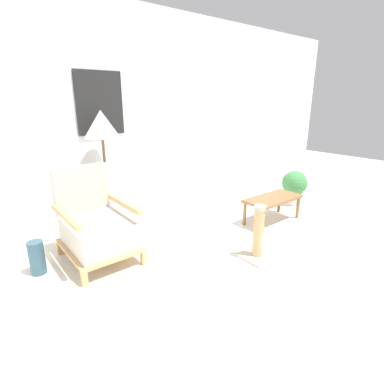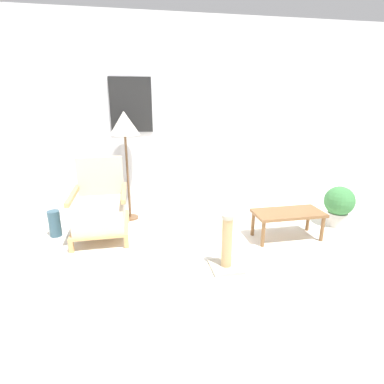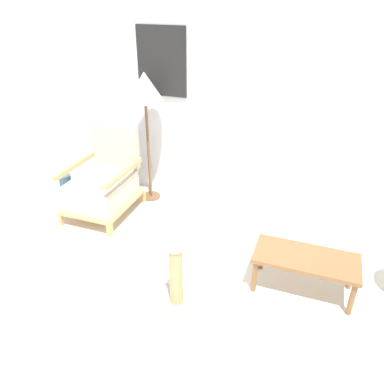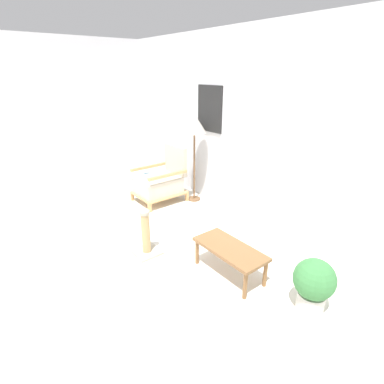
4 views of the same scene
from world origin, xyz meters
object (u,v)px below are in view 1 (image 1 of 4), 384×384
(scratching_post, at_px, (258,239))
(potted_plant, at_px, (294,186))
(armchair, at_px, (96,227))
(vase, at_px, (37,258))
(floor_lamp, at_px, (102,129))
(coffee_table, at_px, (273,201))

(scratching_post, bearing_deg, potted_plant, 22.75)
(armchair, xyz_separation_m, vase, (-0.57, 0.07, -0.18))
(armchair, bearing_deg, vase, 173.39)
(floor_lamp, relative_size, vase, 4.53)
(armchair, xyz_separation_m, scratching_post, (1.29, -1.05, -0.13))
(coffee_table, height_order, scratching_post, scratching_post)
(vase, xyz_separation_m, potted_plant, (3.64, -0.37, 0.14))
(potted_plant, bearing_deg, armchair, 174.44)
(armchair, bearing_deg, floor_lamp, 53.77)
(armchair, bearing_deg, scratching_post, -39.00)
(coffee_table, relative_size, potted_plant, 1.55)
(floor_lamp, distance_m, scratching_post, 2.08)
(potted_plant, relative_size, scratching_post, 0.92)
(floor_lamp, relative_size, potted_plant, 2.77)
(armchair, distance_m, vase, 0.60)
(coffee_table, distance_m, potted_plant, 0.89)
(armchair, relative_size, potted_plant, 1.73)
(armchair, relative_size, scratching_post, 1.60)
(coffee_table, xyz_separation_m, vase, (-2.78, 0.60, -0.13))
(floor_lamp, height_order, vase, floor_lamp)
(armchair, xyz_separation_m, floor_lamp, (0.34, 0.46, 0.94))
(vase, bearing_deg, floor_lamp, 23.68)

